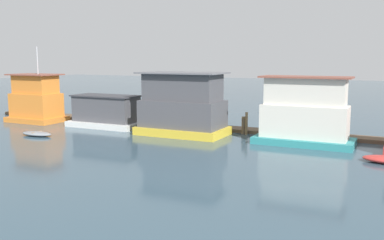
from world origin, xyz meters
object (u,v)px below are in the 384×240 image
(mooring_post_near_right, at_px, (246,123))
(mooring_post_centre, at_px, (243,125))
(dinghy_grey, at_px, (37,134))
(houseboat_yellow, at_px, (183,106))
(houseboat_white, at_px, (106,112))
(houseboat_orange, at_px, (36,100))
(houseboat_teal, at_px, (304,114))

(mooring_post_near_right, bearing_deg, mooring_post_centre, 180.00)
(mooring_post_centre, xyz_separation_m, mooring_post_near_right, (0.26, 0.00, 0.20))
(dinghy_grey, bearing_deg, houseboat_yellow, 29.43)
(houseboat_white, bearing_deg, houseboat_orange, -176.51)
(houseboat_yellow, height_order, dinghy_grey, houseboat_yellow)
(houseboat_orange, height_order, mooring_post_near_right, houseboat_orange)
(houseboat_yellow, distance_m, mooring_post_centre, 5.40)
(houseboat_white, relative_size, mooring_post_near_right, 3.72)
(houseboat_white, relative_size, houseboat_teal, 0.97)
(houseboat_white, bearing_deg, mooring_post_near_right, 7.65)
(houseboat_yellow, height_order, mooring_post_centre, houseboat_yellow)
(mooring_post_near_right, bearing_deg, houseboat_teal, -21.64)
(dinghy_grey, height_order, mooring_post_near_right, mooring_post_near_right)
(houseboat_orange, xyz_separation_m, dinghy_grey, (6.16, -6.04, -1.97))
(houseboat_yellow, xyz_separation_m, mooring_post_centre, (4.56, 2.39, -1.65))
(houseboat_teal, bearing_deg, houseboat_white, 179.10)
(houseboat_teal, height_order, dinghy_grey, houseboat_teal)
(houseboat_white, distance_m, mooring_post_near_right, 13.32)
(houseboat_orange, relative_size, mooring_post_near_right, 3.99)
(houseboat_orange, relative_size, houseboat_yellow, 1.02)
(dinghy_grey, bearing_deg, houseboat_white, 71.87)
(houseboat_orange, height_order, dinghy_grey, houseboat_orange)
(mooring_post_centre, bearing_deg, houseboat_orange, -173.88)
(houseboat_orange, distance_m, houseboat_yellow, 16.68)
(dinghy_grey, xyz_separation_m, mooring_post_centre, (15.08, 8.32, 0.56))
(houseboat_teal, xyz_separation_m, mooring_post_near_right, (-5.19, 2.06, -1.30))
(mooring_post_near_right, bearing_deg, houseboat_orange, -173.95)
(houseboat_orange, relative_size, dinghy_grey, 2.61)
(mooring_post_near_right, bearing_deg, dinghy_grey, -151.52)
(dinghy_grey, xyz_separation_m, mooring_post_near_right, (15.34, 8.32, 0.75))
(houseboat_teal, height_order, mooring_post_centre, houseboat_teal)
(houseboat_yellow, xyz_separation_m, dinghy_grey, (-10.52, -5.93, -2.20))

